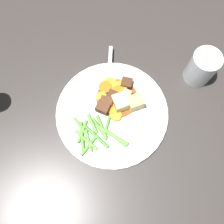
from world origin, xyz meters
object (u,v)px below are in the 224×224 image
at_px(carrot_slice_3, 129,101).
at_px(water_glass, 202,67).
at_px(carrot_slice_2, 122,88).
at_px(dinner_plate, 112,113).
at_px(carrot_slice_6, 113,108).
at_px(meat_chunk_3, 127,83).
at_px(carrot_slice_7, 117,92).
at_px(carrot_slice_5, 110,84).
at_px(carrot_slice_0, 102,97).
at_px(meat_chunk_1, 113,95).
at_px(carrot_slice_1, 116,116).
at_px(potato_chunk_2, 126,95).
at_px(potato_chunk_1, 121,102).
at_px(meat_chunk_2, 107,102).
at_px(carrot_slice_4, 105,88).
at_px(meat_chunk_0, 103,107).
at_px(fork, 109,77).
at_px(potato_chunk_0, 135,103).

distance_m(carrot_slice_3, water_glass, 0.20).
bearing_deg(carrot_slice_2, dinner_plate, 176.93).
bearing_deg(carrot_slice_6, meat_chunk_3, -8.58).
distance_m(carrot_slice_3, carrot_slice_7, 0.04).
bearing_deg(carrot_slice_5, carrot_slice_2, -91.38).
relative_size(carrot_slice_0, meat_chunk_1, 0.97).
height_order(carrot_slice_1, carrot_slice_5, same).
relative_size(carrot_slice_2, carrot_slice_5, 0.94).
bearing_deg(carrot_slice_7, carrot_slice_1, -163.94).
relative_size(potato_chunk_2, meat_chunk_1, 0.91).
xyz_separation_m(carrot_slice_6, potato_chunk_1, (0.02, -0.02, 0.01)).
bearing_deg(water_glass, meat_chunk_2, 128.39).
xyz_separation_m(carrot_slice_7, potato_chunk_2, (-0.00, -0.02, 0.00)).
relative_size(carrot_slice_4, carrot_slice_7, 0.96).
xyz_separation_m(meat_chunk_0, meat_chunk_2, (0.02, -0.00, -0.00)).
height_order(carrot_slice_3, meat_chunk_0, meat_chunk_0).
distance_m(carrot_slice_7, meat_chunk_1, 0.02).
bearing_deg(potato_chunk_1, carrot_slice_1, 175.18).
relative_size(meat_chunk_2, fork, 0.17).
distance_m(potato_chunk_1, meat_chunk_0, 0.05).
distance_m(dinner_plate, carrot_slice_4, 0.07).
height_order(carrot_slice_2, meat_chunk_3, meat_chunk_3).
relative_size(carrot_slice_7, meat_chunk_3, 1.28).
bearing_deg(meat_chunk_3, potato_chunk_0, -141.74).
bearing_deg(potato_chunk_1, carrot_slice_7, 36.73).
bearing_deg(carrot_slice_4, carrot_slice_1, -141.29).
relative_size(carrot_slice_6, water_glass, 0.40).
distance_m(carrot_slice_1, meat_chunk_3, 0.09).
xyz_separation_m(dinner_plate, water_glass, (0.18, -0.18, 0.04)).
distance_m(carrot_slice_6, fork, 0.09).
height_order(carrot_slice_7, potato_chunk_2, potato_chunk_2).
relative_size(carrot_slice_6, potato_chunk_0, 1.00).
bearing_deg(meat_chunk_0, carrot_slice_7, -19.84).
xyz_separation_m(potato_chunk_2, meat_chunk_3, (0.03, 0.01, 0.00)).
bearing_deg(carrot_slice_1, carrot_slice_3, -22.64).
bearing_deg(potato_chunk_2, carrot_slice_5, 69.32).
height_order(potato_chunk_2, meat_chunk_3, same).
relative_size(carrot_slice_0, meat_chunk_3, 0.98).
xyz_separation_m(meat_chunk_3, water_glass, (0.09, -0.17, 0.02)).
bearing_deg(carrot_slice_6, carrot_slice_7, 6.24).
xyz_separation_m(carrot_slice_7, potato_chunk_0, (-0.02, -0.05, 0.01)).
xyz_separation_m(carrot_slice_1, carrot_slice_6, (0.02, 0.01, 0.00)).
relative_size(potato_chunk_0, water_glass, 0.40).
relative_size(carrot_slice_0, potato_chunk_2, 1.07).
bearing_deg(potato_chunk_0, meat_chunk_1, 86.36).
distance_m(meat_chunk_0, meat_chunk_3, 0.09).
height_order(carrot_slice_2, meat_chunk_2, meat_chunk_2).
bearing_deg(fork, carrot_slice_3, -124.85).
bearing_deg(dinner_plate, carrot_slice_3, -39.18).
bearing_deg(water_glass, meat_chunk_0, 130.81).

